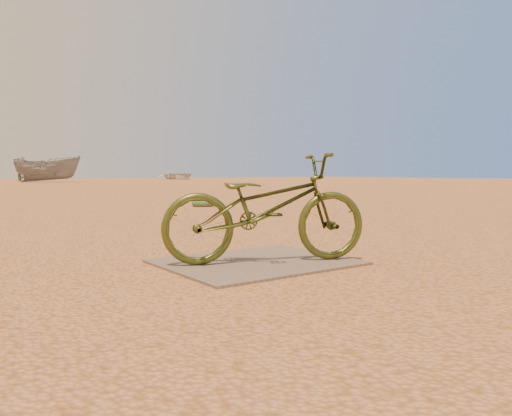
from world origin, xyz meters
TOP-DOWN VIEW (x-y plane):
  - ground at (0.00, 0.00)m, footprint 120.00×120.00m
  - plywood_board at (0.54, -0.58)m, footprint 1.57×1.28m
  - bicycle at (0.58, -0.67)m, footprint 1.88×1.23m
  - boat_mid_right at (7.92, 38.96)m, footprint 5.68×4.87m
  - boat_far_right at (23.67, 46.63)m, footprint 3.73×5.19m
  - kale_b at (3.77, 6.04)m, footprint 0.52×0.52m

SIDE VIEW (x-z plane):
  - ground at x=0.00m, z-range 0.00..0.00m
  - kale_b at x=3.77m, z-range -0.14..0.14m
  - plywood_board at x=0.54m, z-range 0.00..0.02m
  - bicycle at x=0.58m, z-range 0.02..0.96m
  - boat_far_right at x=23.67m, z-range 0.00..1.06m
  - boat_mid_right at x=7.92m, z-range 0.00..2.13m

